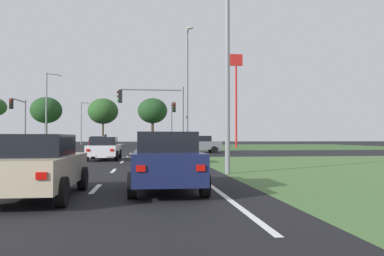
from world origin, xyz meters
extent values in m
plane|color=black|center=(0.00, 30.00, 0.00)|extent=(200.00, 200.00, 0.00)
cube|color=#385B2D|center=(25.50, 54.50, 0.00)|extent=(35.00, 35.00, 0.01)
cube|color=#ADA89E|center=(0.00, 11.00, 0.07)|extent=(1.20, 22.00, 0.14)
cube|color=gray|center=(0.00, 55.00, 0.07)|extent=(1.20, 36.00, 0.14)
cube|color=silver|center=(3.50, 5.75, 0.01)|extent=(0.14, 2.00, 0.01)
cube|color=silver|center=(3.50, 11.75, 0.01)|extent=(0.14, 2.00, 0.01)
cube|color=silver|center=(3.50, 17.75, 0.01)|extent=(0.14, 2.00, 0.01)
cube|color=silver|center=(3.50, 23.75, 0.01)|extent=(0.14, 2.00, 0.01)
cube|color=silver|center=(3.50, 29.75, 0.01)|extent=(0.14, 2.00, 0.01)
cube|color=silver|center=(6.85, 12.00, 0.01)|extent=(0.14, 24.00, 0.01)
cube|color=silver|center=(3.80, 23.00, 0.01)|extent=(6.40, 0.50, 0.01)
cube|color=silver|center=(-5.25, 24.80, 0.01)|extent=(0.70, 2.80, 0.01)
cube|color=silver|center=(-4.10, 24.80, 0.01)|extent=(0.70, 2.80, 0.01)
cube|color=silver|center=(-2.95, 24.80, 0.01)|extent=(0.70, 2.80, 0.01)
cube|color=silver|center=(-1.80, 24.80, 0.01)|extent=(0.70, 2.80, 0.01)
cube|color=silver|center=(-0.65, 24.80, 0.01)|extent=(0.70, 2.80, 0.01)
cube|color=silver|center=(0.50, 24.80, 0.01)|extent=(0.70, 2.80, 0.01)
cube|color=silver|center=(1.65, 24.80, 0.01)|extent=(0.70, 2.80, 0.01)
cube|color=#BCAD8E|center=(2.29, 4.24, 0.66)|extent=(1.76, 4.23, 0.69)
cube|color=black|center=(2.29, 4.09, 1.27)|extent=(1.55, 1.94, 0.52)
cube|color=red|center=(2.96, 2.11, 0.73)|extent=(0.20, 0.04, 0.14)
cylinder|color=black|center=(1.41, 5.59, 0.32)|extent=(0.22, 0.64, 0.64)
cylinder|color=black|center=(3.17, 5.59, 0.32)|extent=(0.22, 0.64, 0.64)
cylinder|color=black|center=(3.17, 2.89, 0.32)|extent=(0.22, 0.64, 0.64)
cube|color=silver|center=(2.20, 20.21, 0.64)|extent=(1.81, 4.49, 0.64)
cube|color=black|center=(2.20, 20.06, 1.22)|extent=(1.60, 2.07, 0.52)
cube|color=red|center=(1.51, 17.94, 0.70)|extent=(0.20, 0.04, 0.14)
cube|color=red|center=(2.89, 17.94, 0.70)|extent=(0.20, 0.04, 0.14)
cylinder|color=black|center=(1.29, 21.65, 0.32)|extent=(0.22, 0.64, 0.64)
cylinder|color=black|center=(3.11, 21.65, 0.32)|extent=(0.22, 0.64, 0.64)
cylinder|color=black|center=(1.29, 18.77, 0.32)|extent=(0.22, 0.64, 0.64)
cylinder|color=black|center=(3.11, 18.77, 0.32)|extent=(0.22, 0.64, 0.64)
cube|color=#A31919|center=(-2.20, 52.22, 0.70)|extent=(1.86, 4.23, 0.76)
cube|color=black|center=(-2.20, 52.37, 1.34)|extent=(1.63, 1.94, 0.52)
cube|color=red|center=(-1.50, 54.35, 0.78)|extent=(0.20, 0.04, 0.14)
cube|color=red|center=(-2.91, 54.35, 0.78)|extent=(0.20, 0.04, 0.14)
cylinder|color=black|center=(-1.28, 50.87, 0.32)|extent=(0.22, 0.64, 0.64)
cylinder|color=black|center=(-3.13, 50.87, 0.32)|extent=(0.22, 0.64, 0.64)
cylinder|color=black|center=(-1.28, 53.57, 0.32)|extent=(0.22, 0.64, 0.64)
cylinder|color=black|center=(-3.13, 53.57, 0.32)|extent=(0.22, 0.64, 0.64)
cube|color=black|center=(5.59, 16.24, 0.65)|extent=(1.85, 4.22, 0.66)
cube|color=black|center=(5.59, 16.09, 1.24)|extent=(1.63, 1.94, 0.52)
cube|color=red|center=(4.88, 14.11, 0.72)|extent=(0.20, 0.04, 0.14)
cube|color=red|center=(6.29, 14.11, 0.72)|extent=(0.20, 0.04, 0.14)
cylinder|color=black|center=(4.66, 17.58, 0.32)|extent=(0.22, 0.64, 0.64)
cylinder|color=black|center=(6.51, 17.58, 0.32)|extent=(0.22, 0.64, 0.64)
cylinder|color=black|center=(4.66, 14.89, 0.32)|extent=(0.22, 0.64, 0.64)
cylinder|color=black|center=(6.51, 14.89, 0.32)|extent=(0.22, 0.64, 0.64)
cube|color=slate|center=(9.77, 30.79, 0.70)|extent=(4.24, 1.78, 0.76)
cube|color=black|center=(9.92, 30.79, 1.34)|extent=(1.95, 1.57, 0.52)
cube|color=red|center=(11.92, 30.12, 0.77)|extent=(0.04, 0.20, 0.14)
cube|color=red|center=(11.92, 31.47, 0.77)|extent=(0.04, 0.20, 0.14)
cylinder|color=black|center=(8.42, 29.91, 0.32)|extent=(0.64, 0.22, 0.64)
cylinder|color=black|center=(8.42, 31.68, 0.32)|extent=(0.64, 0.22, 0.64)
cylinder|color=black|center=(11.13, 29.91, 0.32)|extent=(0.64, 0.22, 0.64)
cylinder|color=black|center=(11.13, 31.68, 0.32)|extent=(0.64, 0.22, 0.64)
cylinder|color=black|center=(-6.91, 30.59, 0.32)|extent=(0.64, 0.22, 0.64)
cylinder|color=black|center=(-6.91, 28.82, 0.32)|extent=(0.64, 0.22, 0.64)
cube|color=#161E47|center=(5.46, 5.26, 0.70)|extent=(1.74, 4.31, 0.76)
cube|color=black|center=(5.46, 5.11, 1.34)|extent=(1.53, 1.98, 0.52)
cube|color=red|center=(4.80, 3.09, 0.78)|extent=(0.20, 0.04, 0.14)
cube|color=red|center=(6.12, 3.09, 0.78)|extent=(0.20, 0.04, 0.14)
cylinder|color=black|center=(4.59, 6.64, 0.32)|extent=(0.22, 0.64, 0.64)
cylinder|color=black|center=(6.33, 6.64, 0.32)|extent=(0.22, 0.64, 0.64)
cylinder|color=black|center=(4.59, 3.88, 0.32)|extent=(0.22, 0.64, 0.64)
cylinder|color=black|center=(6.33, 3.88, 0.32)|extent=(0.22, 0.64, 0.64)
cylinder|color=gray|center=(7.60, 23.40, 2.62)|extent=(0.18, 0.18, 5.24)
cylinder|color=gray|center=(5.31, 23.40, 4.99)|extent=(4.59, 0.12, 0.12)
cube|color=black|center=(3.01, 23.40, 4.46)|extent=(0.26, 0.32, 0.95)
sphere|color=#360503|center=(2.85, 23.40, 4.76)|extent=(0.20, 0.20, 0.20)
sphere|color=#3A2405|center=(2.85, 23.40, 4.46)|extent=(0.20, 0.20, 0.20)
sphere|color=green|center=(2.85, 23.40, 4.16)|extent=(0.20, 0.20, 0.20)
cylinder|color=gray|center=(7.60, 36.60, 2.59)|extent=(0.18, 0.18, 5.18)
cylinder|color=gray|center=(7.60, 34.58, 4.93)|extent=(0.12, 4.04, 0.12)
cube|color=black|center=(7.60, 32.56, 4.40)|extent=(0.32, 0.26, 0.95)
sphere|color=red|center=(7.60, 32.40, 4.70)|extent=(0.20, 0.20, 0.20)
sphere|color=#3A2405|center=(7.60, 32.40, 4.40)|extent=(0.20, 0.20, 0.20)
sphere|color=black|center=(7.60, 32.40, 4.10)|extent=(0.20, 0.20, 0.20)
cylinder|color=gray|center=(-7.60, 36.60, 2.68)|extent=(0.18, 0.18, 5.35)
cylinder|color=gray|center=(-7.60, 34.50, 5.10)|extent=(0.12, 4.21, 0.12)
cube|color=black|center=(-7.60, 32.39, 4.58)|extent=(0.32, 0.26, 0.95)
sphere|color=red|center=(-7.60, 32.23, 4.88)|extent=(0.20, 0.20, 0.20)
sphere|color=#3A2405|center=(-7.60, 32.23, 4.58)|extent=(0.20, 0.20, 0.20)
sphere|color=black|center=(-7.60, 32.23, 4.28)|extent=(0.20, 0.20, 0.20)
cylinder|color=gray|center=(8.16, 9.89, 4.63)|extent=(0.20, 0.20, 9.25)
cylinder|color=gray|center=(8.16, 25.63, 5.03)|extent=(0.20, 0.20, 10.06)
cylinder|color=gray|center=(8.19, 24.83, 9.96)|extent=(0.15, 1.60, 0.10)
ellipsoid|color=#B2B2A8|center=(8.21, 24.03, 9.86)|extent=(0.56, 0.28, 0.20)
cylinder|color=gray|center=(-8.16, 47.41, 4.97)|extent=(0.20, 0.20, 9.93)
cylinder|color=gray|center=(-7.40, 47.80, 9.83)|extent=(1.57, 0.87, 0.10)
ellipsoid|color=#B2B2A8|center=(-6.64, 48.20, 9.73)|extent=(0.56, 0.28, 0.20)
cylinder|color=gray|center=(-8.16, 74.89, 4.28)|extent=(0.20, 0.20, 8.56)
cylinder|color=gray|center=(-7.60, 75.51, 8.46)|extent=(1.21, 1.30, 0.10)
ellipsoid|color=#B2B2A8|center=(-7.03, 76.13, 8.36)|extent=(0.56, 0.28, 0.20)
cylinder|color=#335184|center=(0.23, 39.84, 0.53)|extent=(0.16, 0.16, 0.78)
cylinder|color=#232833|center=(0.23, 39.84, 1.33)|extent=(0.34, 0.34, 0.82)
sphere|color=tan|center=(0.23, 39.84, 1.86)|extent=(0.23, 0.23, 0.23)
cylinder|color=red|center=(17.46, 48.07, 5.79)|extent=(0.28, 0.28, 11.57)
cube|color=red|center=(17.46, 48.07, 12.37)|extent=(1.80, 0.30, 1.60)
torus|color=yellow|center=(17.06, 48.24, 12.37)|extent=(0.96, 0.16, 0.96)
torus|color=yellow|center=(17.85, 48.24, 12.37)|extent=(0.96, 0.16, 0.96)
cylinder|color=#423323|center=(-11.95, 62.69, 2.31)|extent=(0.43, 0.43, 4.62)
ellipsoid|color=#1E421E|center=(-11.95, 62.69, 6.05)|extent=(5.21, 5.21, 4.43)
cylinder|color=#423323|center=(-2.39, 61.50, 2.24)|extent=(0.30, 0.30, 4.48)
ellipsoid|color=#285123|center=(-2.39, 61.50, 5.88)|extent=(5.08, 5.08, 4.32)
cylinder|color=#423323|center=(5.93, 60.98, 2.30)|extent=(0.46, 0.46, 4.60)
ellipsoid|color=#1E421E|center=(5.93, 60.98, 5.98)|extent=(5.02, 5.02, 4.27)
camera|label=1|loc=(4.92, -5.51, 1.46)|focal=36.47mm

